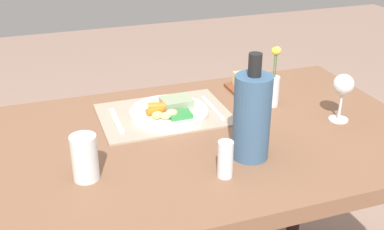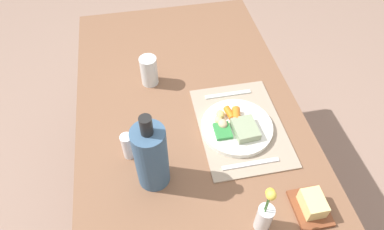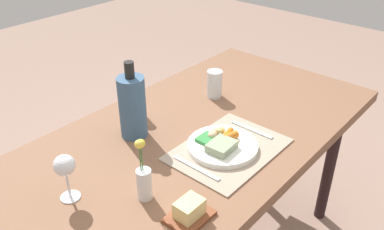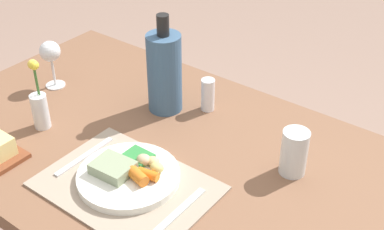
# 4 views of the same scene
# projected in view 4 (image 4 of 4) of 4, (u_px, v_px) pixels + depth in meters

# --- Properties ---
(dining_table) EXTENTS (1.55, 0.83, 0.75)m
(dining_table) POSITION_uv_depth(u_px,v_px,m) (183.00, 179.00, 1.38)
(dining_table) COLOR brown
(dining_table) RESTS_ON ground_plane
(placemat) EXTENTS (0.41, 0.30, 0.01)m
(placemat) POSITION_uv_depth(u_px,v_px,m) (127.00, 186.00, 1.25)
(placemat) COLOR tan
(placemat) RESTS_ON dining_table
(dinner_plate) EXTENTS (0.25, 0.25, 0.05)m
(dinner_plate) POSITION_uv_depth(u_px,v_px,m) (129.00, 174.00, 1.25)
(dinner_plate) COLOR white
(dinner_plate) RESTS_ON placemat
(fork) EXTENTS (0.02, 0.19, 0.00)m
(fork) POSITION_uv_depth(u_px,v_px,m) (85.00, 156.00, 1.33)
(fork) COLOR silver
(fork) RESTS_ON placemat
(knife) EXTENTS (0.02, 0.18, 0.00)m
(knife) POSITION_uv_depth(u_px,v_px,m) (179.00, 211.00, 1.17)
(knife) COLOR silver
(knife) RESTS_ON placemat
(water_tumbler) EXTENTS (0.07, 0.07, 0.12)m
(water_tumbler) POSITION_uv_depth(u_px,v_px,m) (294.00, 155.00, 1.27)
(water_tumbler) COLOR silver
(water_tumbler) RESTS_ON dining_table
(salt_shaker) EXTENTS (0.04, 0.04, 0.10)m
(salt_shaker) POSITION_uv_depth(u_px,v_px,m) (208.00, 95.00, 1.51)
(salt_shaker) COLOR white
(salt_shaker) RESTS_ON dining_table
(cooler_bottle) EXTENTS (0.10, 0.10, 0.30)m
(cooler_bottle) POSITION_uv_depth(u_px,v_px,m) (164.00, 72.00, 1.47)
(cooler_bottle) COLOR #3B5C7D
(cooler_bottle) RESTS_ON dining_table
(flower_vase) EXTENTS (0.05, 0.05, 0.21)m
(flower_vase) POSITION_uv_depth(u_px,v_px,m) (39.00, 105.00, 1.42)
(flower_vase) COLOR silver
(flower_vase) RESTS_ON dining_table
(wine_glass) EXTENTS (0.06, 0.06, 0.15)m
(wine_glass) POSITION_uv_depth(u_px,v_px,m) (50.00, 54.00, 1.58)
(wine_glass) COLOR white
(wine_glass) RESTS_ON dining_table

